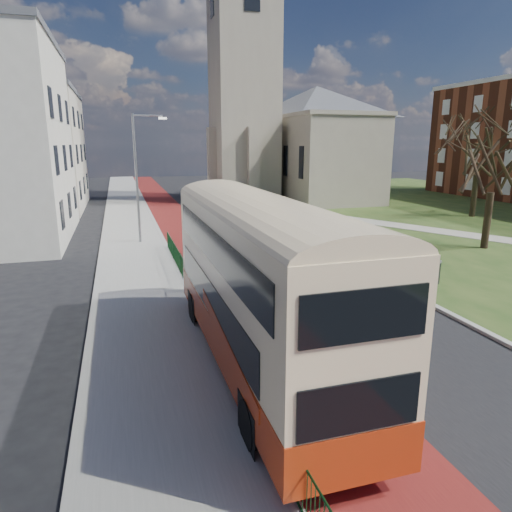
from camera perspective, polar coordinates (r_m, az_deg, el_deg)
name	(u,v)px	position (r m, az deg, el deg)	size (l,w,h in m)	color
ground	(318,353)	(14.67, 7.81, -11.96)	(160.00, 160.00, 0.00)	black
road_carriageway	(224,233)	(33.35, -4.06, 2.89)	(9.00, 120.00, 0.01)	black
bus_lane	(187,235)	(32.88, -8.65, 2.61)	(3.40, 120.00, 0.01)	#591414
pavement_west	(132,237)	(32.58, -15.29, 2.26)	(4.00, 120.00, 0.12)	gray
kerb_west	(161,236)	(32.68, -11.78, 2.51)	(0.25, 120.00, 0.13)	#999993
kerb_east	(274,224)	(36.47, 2.33, 3.96)	(0.25, 80.00, 0.13)	#999993
grass_green	(479,214)	(46.83, 26.11, 4.72)	(40.00, 80.00, 0.04)	#284418
pedestrian_railing	(202,304)	(17.19, -6.80, -5.96)	(0.07, 24.00, 1.12)	black
gothic_church	(284,80)	(53.59, 3.52, 21.16)	(16.38, 18.00, 40.00)	gray
street_block_far	(26,150)	(50.66, -26.82, 11.79)	(10.30, 16.30, 11.50)	beige
streetlamp	(139,172)	(30.03, -14.46, 10.11)	(2.13, 0.18, 8.00)	gray
bus	(258,276)	(12.78, 0.25, -2.57)	(2.76, 11.52, 4.81)	#A42D0F
winter_tree_near	(496,147)	(31.06, 27.84, 11.97)	(7.09, 7.09, 8.83)	#322519
winter_tree_far	(480,141)	(44.50, 26.25, 12.76)	(6.69, 6.69, 9.39)	#2E2617
litter_bin	(433,271)	(22.73, 21.28, -1.81)	(0.84, 0.84, 1.07)	black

